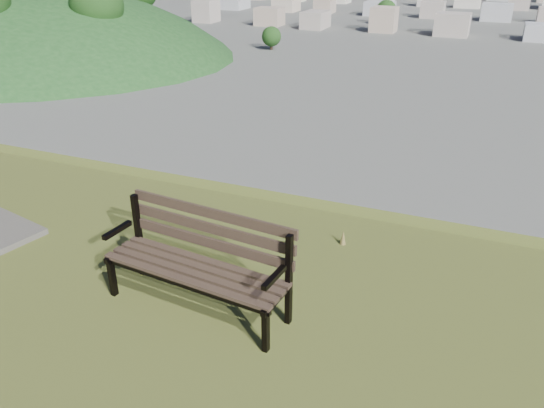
% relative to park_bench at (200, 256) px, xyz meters
% --- Properties ---
extents(park_bench, '(1.98, 0.80, 1.01)m').
position_rel_park_bench_xyz_m(park_bench, '(0.00, 0.00, 0.00)').
color(park_bench, '#413125').
rests_on(park_bench, hilltop_mesa).
extents(green_wooded_hill, '(154.86, 123.89, 77.43)m').
position_rel_park_bench_xyz_m(green_wooded_hill, '(-128.81, 113.48, -25.46)').
color(green_wooded_hill, '#163C17').
rests_on(green_wooded_hill, ground).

